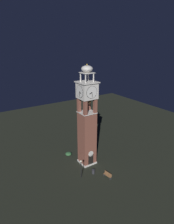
# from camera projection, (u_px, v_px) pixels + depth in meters

# --- Properties ---
(ground) EXTENTS (80.00, 80.00, 0.00)m
(ground) POSITION_uv_depth(u_px,v_px,m) (87.00, 162.00, 37.33)
(ground) COLOR black
(clock_tower) EXTENTS (3.20, 3.20, 18.68)m
(clock_tower) POSITION_uv_depth(u_px,v_px,m) (87.00, 124.00, 34.62)
(clock_tower) COLOR brown
(clock_tower) RESTS_ON ground
(park_bench) EXTENTS (0.67, 1.65, 0.95)m
(park_bench) POSITION_uv_depth(u_px,v_px,m) (108.00, 175.00, 32.92)
(park_bench) COLOR brown
(park_bench) RESTS_ON ground
(lamp_post) EXTENTS (0.36, 0.36, 3.51)m
(lamp_post) POSITION_uv_depth(u_px,v_px,m) (81.00, 166.00, 32.10)
(lamp_post) COLOR black
(lamp_post) RESTS_ON ground
(trash_bin) EXTENTS (0.52, 0.52, 0.80)m
(trash_bin) POSITION_uv_depth(u_px,v_px,m) (93.00, 172.00, 33.92)
(trash_bin) COLOR #2D2D33
(trash_bin) RESTS_ON ground
(shrub_near_entry) EXTENTS (1.27, 1.27, 0.63)m
(shrub_near_entry) POSITION_uv_depth(u_px,v_px,m) (68.00, 154.00, 39.53)
(shrub_near_entry) COLOR #336638
(shrub_near_entry) RESTS_ON ground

